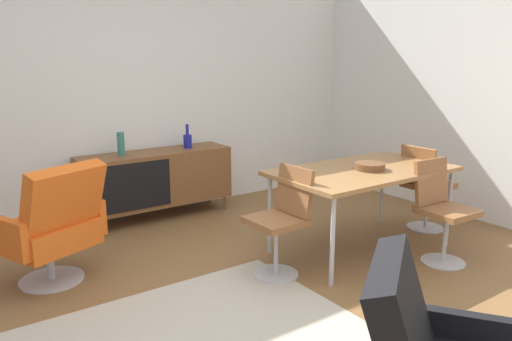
# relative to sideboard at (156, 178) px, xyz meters

# --- Properties ---
(ground_plane) EXTENTS (8.32, 8.32, 0.00)m
(ground_plane) POSITION_rel_sideboard_xyz_m (-0.40, -2.30, -0.44)
(ground_plane) COLOR brown
(wall_back) EXTENTS (6.80, 0.12, 2.80)m
(wall_back) POSITION_rel_sideboard_xyz_m (-0.40, 0.30, 0.96)
(wall_back) COLOR silver
(wall_back) RESTS_ON ground_plane
(sideboard) EXTENTS (1.60, 0.45, 0.72)m
(sideboard) POSITION_rel_sideboard_xyz_m (0.00, 0.00, 0.00)
(sideboard) COLOR brown
(sideboard) RESTS_ON ground_plane
(vase_cobalt) EXTENTS (0.07, 0.07, 0.24)m
(vase_cobalt) POSITION_rel_sideboard_xyz_m (-0.36, 0.00, 0.40)
(vase_cobalt) COLOR #337266
(vase_cobalt) RESTS_ON sideboard
(vase_sculptural_dark) EXTENTS (0.09, 0.09, 0.26)m
(vase_sculptural_dark) POSITION_rel_sideboard_xyz_m (0.39, 0.00, 0.36)
(vase_sculptural_dark) COLOR navy
(vase_sculptural_dark) RESTS_ON sideboard
(dining_table) EXTENTS (1.60, 0.90, 0.74)m
(dining_table) POSITION_rel_sideboard_xyz_m (1.13, -1.86, 0.26)
(dining_table) COLOR olive
(dining_table) RESTS_ON ground_plane
(wooden_bowl_on_table) EXTENTS (0.26, 0.26, 0.06)m
(wooden_bowl_on_table) POSITION_rel_sideboard_xyz_m (1.14, -1.92, 0.33)
(wooden_bowl_on_table) COLOR brown
(wooden_bowl_on_table) RESTS_ON dining_table
(dining_chair_front_right) EXTENTS (0.41, 0.44, 0.86)m
(dining_chair_front_right) POSITION_rel_sideboard_xyz_m (1.48, -2.42, 0.03)
(dining_chair_front_right) COLOR brown
(dining_chair_front_right) RESTS_ON ground_plane
(dining_chair_far_end) EXTENTS (0.43, 0.40, 0.86)m
(dining_chair_far_end) POSITION_rel_sideboard_xyz_m (2.01, -1.86, 0.03)
(dining_chair_far_end) COLOR brown
(dining_chair_far_end) RESTS_ON ground_plane
(dining_chair_near_window) EXTENTS (0.43, 0.41, 0.86)m
(dining_chair_near_window) POSITION_rel_sideboard_xyz_m (0.24, -1.86, 0.03)
(dining_chair_near_window) COLOR brown
(dining_chair_near_window) RESTS_ON ground_plane
(lounge_chair_red) EXTENTS (0.86, 0.83, 0.95)m
(lounge_chair_red) POSITION_rel_sideboard_xyz_m (-1.28, -1.01, 0.03)
(lounge_chair_red) COLOR #D85919
(lounge_chair_red) RESTS_ON ground_plane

